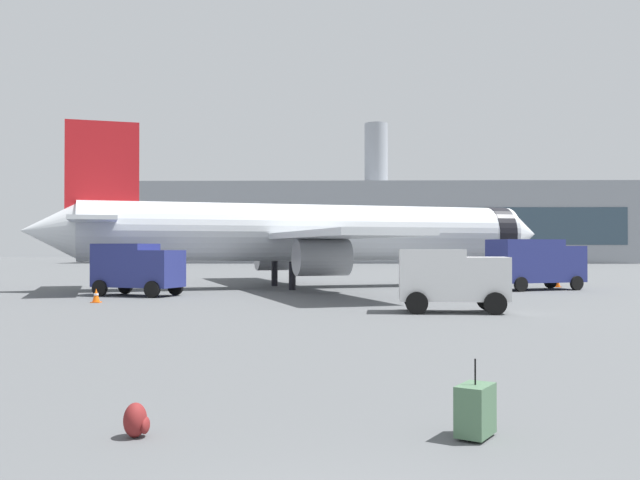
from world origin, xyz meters
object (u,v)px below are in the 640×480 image
object	(u,v)px
safety_cone_near	(439,281)
cargo_van	(451,277)
airplane_at_gate	(308,233)
safety_cone_far	(558,283)
rolling_suitcase	(475,410)
traveller_backpack	(136,421)
fuel_truck	(535,262)
service_truck	(137,267)
safety_cone_mid	(96,296)

from	to	relation	value
safety_cone_near	cargo_van	bearing A→B (deg)	-97.05
airplane_at_gate	safety_cone_far	bearing A→B (deg)	2.54
rolling_suitcase	traveller_backpack	size ratio (longest dim) A/B	2.29
airplane_at_gate	fuel_truck	xyz separation A→B (m)	(14.47, -2.48, -1.88)
airplane_at_gate	traveller_backpack	xyz separation A→B (m)	(-1.09, -37.32, -3.42)
cargo_van	safety_cone_near	size ratio (longest dim) A/B	5.93
service_truck	fuel_truck	xyz separation A→B (m)	(23.71, 5.88, 0.16)
cargo_van	fuel_truck	bearing A→B (deg)	63.10
airplane_at_gate	rolling_suitcase	world-z (taller)	airplane_at_gate
cargo_van	safety_cone_mid	distance (m)	17.12
safety_cone_near	rolling_suitcase	xyz separation A→B (m)	(-5.36, -38.98, 0.01)
rolling_suitcase	safety_cone_mid	bearing A→B (deg)	119.34
fuel_truck	cargo_van	distance (m)	17.53
airplane_at_gate	safety_cone_far	size ratio (longest dim) A/B	56.89
safety_cone_near	safety_cone_mid	size ratio (longest dim) A/B	1.09
safety_cone_near	safety_cone_mid	bearing A→B (deg)	-141.45
cargo_van	traveller_backpack	distance (m)	20.70
rolling_suitcase	safety_cone_near	bearing A→B (deg)	82.17
traveller_backpack	service_truck	bearing A→B (deg)	105.71
rolling_suitcase	traveller_backpack	world-z (taller)	rolling_suitcase
safety_cone_far	service_truck	bearing A→B (deg)	-160.80
service_truck	fuel_truck	size ratio (longest dim) A/B	0.81
fuel_truck	service_truck	bearing A→B (deg)	-166.07
cargo_van	airplane_at_gate	bearing A→B (deg)	109.86
traveller_backpack	safety_cone_mid	bearing A→B (deg)	110.02
safety_cone_near	traveller_backpack	xyz separation A→B (m)	(-10.08, -39.03, -0.14)
traveller_backpack	fuel_truck	bearing A→B (deg)	65.93
service_truck	safety_cone_mid	distance (m)	5.13
safety_cone_near	airplane_at_gate	bearing A→B (deg)	-169.21
rolling_suitcase	safety_cone_far	bearing A→B (deg)	70.74
service_truck	safety_cone_near	world-z (taller)	service_truck
fuel_truck	traveller_backpack	world-z (taller)	fuel_truck
traveller_backpack	rolling_suitcase	bearing A→B (deg)	0.57
safety_cone_mid	fuel_truck	bearing A→B (deg)	23.98
airplane_at_gate	safety_cone_mid	world-z (taller)	airplane_at_gate
fuel_truck	rolling_suitcase	xyz separation A→B (m)	(-10.84, -34.79, -1.38)
safety_cone_near	safety_cone_far	distance (m)	7.99
service_truck	cargo_van	xyz separation A→B (m)	(15.78, -9.75, -0.16)
safety_cone_mid	safety_cone_far	distance (m)	30.22
traveller_backpack	safety_cone_far	bearing A→B (deg)	64.68
service_truck	safety_cone_far	bearing A→B (deg)	19.20
airplane_at_gate	safety_cone_mid	bearing A→B (deg)	-126.53
service_truck	rolling_suitcase	xyz separation A→B (m)	(12.87, -28.91, -1.22)
safety_cone_near	safety_cone_far	world-z (taller)	safety_cone_near
service_truck	safety_cone_near	distance (m)	20.87
cargo_van	safety_cone_mid	size ratio (longest dim) A/B	6.47
fuel_truck	traveller_backpack	size ratio (longest dim) A/B	13.46
cargo_van	safety_cone_far	distance (m)	21.56
fuel_truck	safety_cone_mid	distance (m)	26.65
service_truck	rolling_suitcase	bearing A→B (deg)	-66.00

